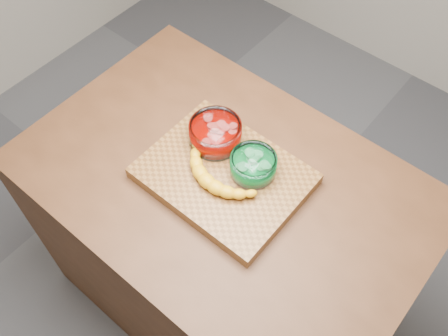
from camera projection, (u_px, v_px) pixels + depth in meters
The scene contains 6 objects.
ground at pixel (224, 293), 2.19m from camera, with size 3.50×3.50×0.00m, color #505054.
counter at pixel (224, 248), 1.83m from camera, with size 1.20×0.80×0.90m, color #4A2A16.
cutting_board at pixel (224, 176), 1.44m from camera, with size 0.45×0.35×0.04m, color brown.
bowl_red at pixel (215, 134), 1.46m from camera, with size 0.15×0.15×0.07m.
bowl_green at pixel (253, 165), 1.40m from camera, with size 0.13×0.13×0.06m.
banana at pixel (218, 174), 1.40m from camera, with size 0.29×0.14×0.04m, color gold, non-canonical shape.
Camera 1 is at (0.52, -0.62, 2.11)m, focal length 40.00 mm.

